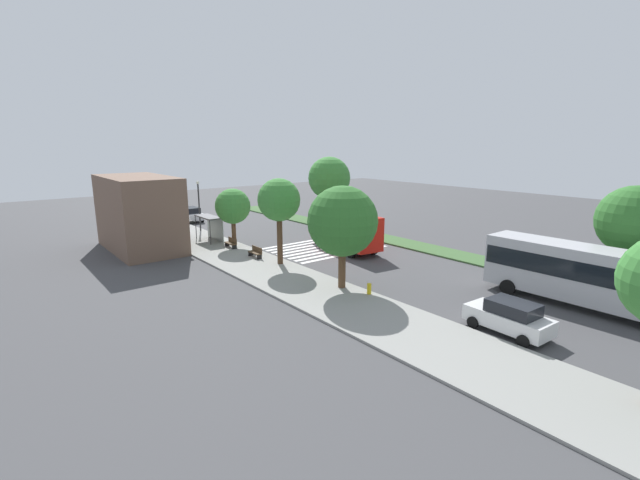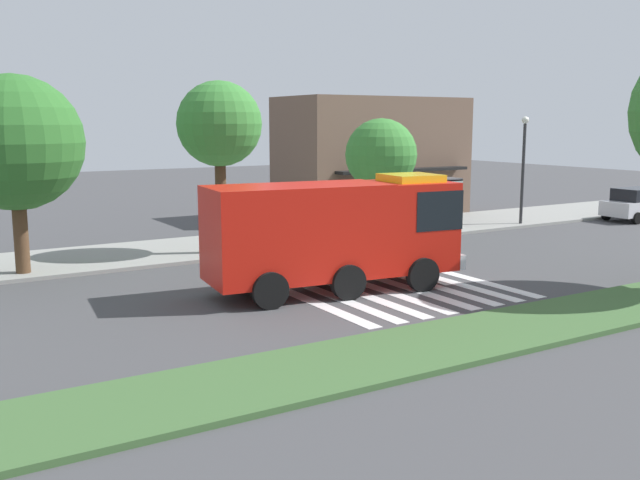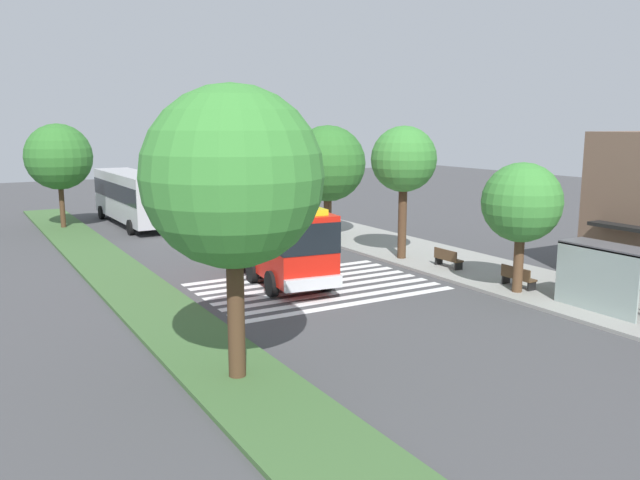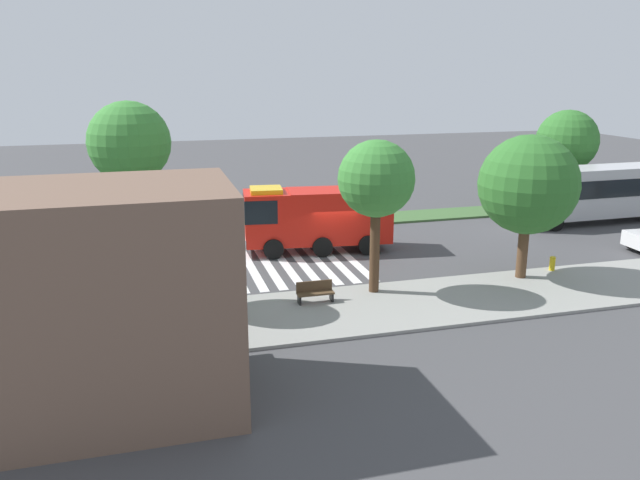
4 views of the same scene
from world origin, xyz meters
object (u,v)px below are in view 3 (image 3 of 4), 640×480
sidewalk_tree_west (328,164)px  fire_hydrant (304,227)px  fire_truck (280,238)px  transit_bus (132,194)px  bench_west_of_shelter (448,258)px  sidewalk_tree_far_west (222,150)px  median_tree_far_west (59,157)px  bench_near_shelter (518,277)px  median_tree_west (233,178)px  sidewalk_tree_east (522,203)px  bus_stop_shelter (602,265)px  parked_car_west (230,208)px  sidewalk_tree_center (404,160)px

sidewalk_tree_west → fire_hydrant: size_ratio=9.80×
fire_truck → fire_hydrant: 12.77m
transit_bus → bench_west_of_shelter: bearing=-157.2°
sidewalk_tree_far_west → median_tree_far_west: median_tree_far_west is taller
bench_near_shelter → sidewalk_tree_west: bearing=-177.8°
median_tree_west → sidewalk_tree_east: bearing=100.4°
sidewalk_tree_far_west → sidewalk_tree_west: sidewalk_tree_west is taller
bench_near_shelter → median_tree_far_west: median_tree_far_west is taller
bus_stop_shelter → median_tree_west: size_ratio=0.44×
transit_bus → median_tree_west: bearing=170.3°
parked_car_west → sidewalk_tree_center: bearing=9.4°
parked_car_west → sidewalk_tree_center: 18.79m
transit_bus → sidewalk_tree_far_west: bearing=-58.8°
bench_west_of_shelter → fire_hydrant: bench_west_of_shelter is taller
sidewalk_tree_far_west → median_tree_far_west: (5.18, -13.69, -0.02)m
transit_bus → sidewalk_tree_center: 21.44m
transit_bus → sidewalk_tree_west: size_ratio=1.73×
bus_stop_shelter → sidewalk_tree_far_west: size_ratio=0.54×
sidewalk_tree_east → median_tree_west: median_tree_west is taller
sidewalk_tree_west → fire_hydrant: 4.69m
bus_stop_shelter → sidewalk_tree_center: 11.89m
sidewalk_tree_west → median_tree_far_west: 18.30m
median_tree_west → bench_near_shelter: bearing=102.0°
bench_near_shelter → median_tree_west: size_ratio=0.20×
bus_stop_shelter → fire_hydrant: size_ratio=5.00×
bench_near_shelter → sidewalk_tree_far_west: 32.56m
bench_west_of_shelter → sidewalk_tree_center: bearing=-168.7°
bench_near_shelter → sidewalk_tree_east: (0.52, -0.58, 3.28)m
fire_truck → sidewalk_tree_center: (-0.89, 7.53, 3.22)m
sidewalk_tree_far_west → transit_bus: bearing=-57.9°
sidewalk_tree_center → bench_near_shelter: bearing=4.5°
transit_bus → bus_stop_shelter: transit_bus is taller
sidewalk_tree_west → bench_west_of_shelter: bearing=3.2°
fire_truck → fire_hydrant: size_ratio=12.17×
bench_near_shelter → sidewalk_tree_west: 15.50m
sidewalk_tree_far_west → sidewalk_tree_west: bearing=-0.0°
bench_near_shelter → sidewalk_tree_east: sidewalk_tree_east is taller
bench_west_of_shelter → median_tree_far_west: median_tree_far_west is taller
bench_west_of_shelter → sidewalk_tree_east: bearing=-6.6°
sidewalk_tree_east → fire_hydrant: sidewalk_tree_east is taller
sidewalk_tree_west → median_tree_west: 22.63m
transit_bus → bus_stop_shelter: 32.06m
parked_car_west → bench_west_of_shelter: parked_car_west is taller
sidewalk_tree_west → sidewalk_tree_east: (15.47, 0.00, -0.78)m
fire_truck → sidewalk_tree_center: size_ratio=1.24×
median_tree_west → fire_hydrant: median_tree_west is taller
bench_west_of_shelter → fire_hydrant: size_ratio=2.29×
bench_near_shelter → sidewalk_tree_east: 3.37m
parked_car_west → sidewalk_tree_center: (18.15, 2.20, 4.33)m
fire_truck → sidewalk_tree_west: sidewalk_tree_west is taller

